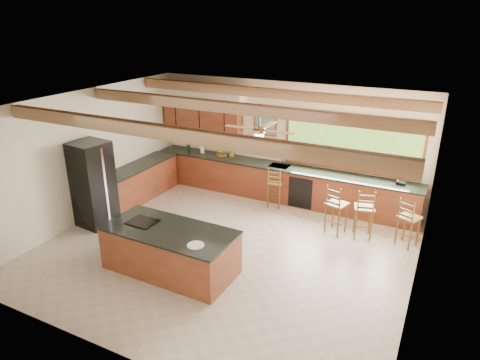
% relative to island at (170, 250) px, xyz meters
% --- Properties ---
extents(ground, '(7.20, 7.20, 0.00)m').
position_rel_island_xyz_m(ground, '(0.56, 1.12, -0.43)').
color(ground, '#C1AFA0').
rests_on(ground, ground).
extents(room_shell, '(7.27, 6.54, 3.02)m').
position_rel_island_xyz_m(room_shell, '(0.39, 1.77, 1.78)').
color(room_shell, beige).
rests_on(room_shell, ground).
extents(counter_run, '(7.12, 3.10, 1.27)m').
position_rel_island_xyz_m(counter_run, '(-0.26, 3.64, 0.03)').
color(counter_run, brown).
rests_on(counter_run, ground).
extents(island, '(2.50, 1.21, 0.88)m').
position_rel_island_xyz_m(island, '(0.00, 0.00, 0.00)').
color(island, brown).
rests_on(island, ground).
extents(refrigerator, '(0.84, 0.82, 1.96)m').
position_rel_island_xyz_m(refrigerator, '(-2.66, 0.83, 0.55)').
color(refrigerator, black).
rests_on(refrigerator, ground).
extents(bar_stool_a, '(0.41, 0.41, 1.05)m').
position_rel_island_xyz_m(bar_stool_a, '(0.66, 3.51, 0.19)').
color(bar_stool_a, brown).
rests_on(bar_stool_a, ground).
extents(bar_stool_b, '(0.50, 0.50, 1.14)m').
position_rel_island_xyz_m(bar_stool_b, '(2.95, 2.89, 0.24)').
color(bar_stool_b, brown).
rests_on(bar_stool_b, ground).
extents(bar_stool_c, '(0.51, 0.51, 1.15)m').
position_rel_island_xyz_m(bar_stool_c, '(2.38, 2.82, 0.25)').
color(bar_stool_c, brown).
rests_on(bar_stool_c, ground).
extents(bar_stool_d, '(0.51, 0.51, 1.09)m').
position_rel_island_xyz_m(bar_stool_d, '(3.86, 2.92, 0.21)').
color(bar_stool_d, brown).
rests_on(bar_stool_d, ground).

